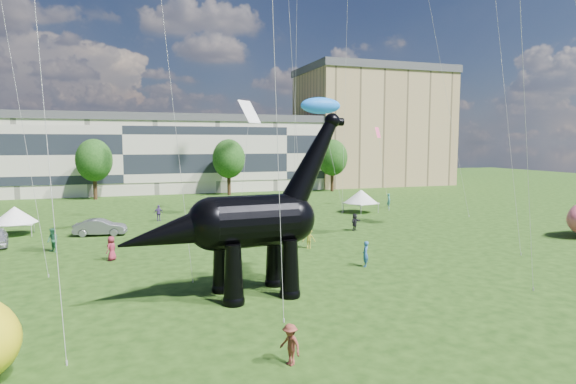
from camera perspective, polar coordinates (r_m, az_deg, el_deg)
name	(u,v)px	position (r m, az deg, el deg)	size (l,w,h in m)	color
ground	(283,305)	(25.42, -0.64, -13.29)	(220.00, 220.00, 0.00)	#16330C
terrace_row	(123,157)	(84.90, -18.94, 3.96)	(78.00, 11.00, 12.00)	beige
apartment_block	(372,130)	(99.84, 9.93, 7.30)	(28.00, 18.00, 22.00)	tan
tree_mid_left	(94,157)	(76.04, -22.02, 3.89)	(5.20, 5.20, 9.44)	#382314
tree_mid_right	(229,156)	(77.43, -7.04, 4.30)	(5.20, 5.20, 9.44)	#382314
tree_far_right	(332,155)	(82.89, 5.28, 4.42)	(5.20, 5.20, 9.44)	#382314
dinosaur_sculpture	(245,225)	(26.09, -5.11, -3.89)	(12.77, 3.73, 10.41)	black
car_grey	(100,227)	(46.69, -21.37, -3.91)	(1.57, 4.51, 1.49)	slate
car_white	(207,222)	(46.59, -9.55, -3.52)	(2.70, 5.85, 1.63)	silver
car_dark	(264,225)	(45.07, -2.84, -3.89)	(2.00, 4.92, 1.43)	#595960
gazebo_near	(278,203)	(50.60, -1.24, -1.33)	(5.18, 5.18, 2.86)	silver
gazebo_far	(361,197)	(58.10, 8.64, -0.53)	(5.02, 5.02, 2.76)	white
gazebo_left	(15,215)	(49.95, -29.65, -2.39)	(4.08, 4.08, 2.62)	white
visitors	(163,240)	(38.64, -14.55, -5.47)	(55.85, 38.31, 1.89)	brown
kites	(243,41)	(51.84, -5.34, 17.38)	(56.02, 41.66, 29.61)	red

